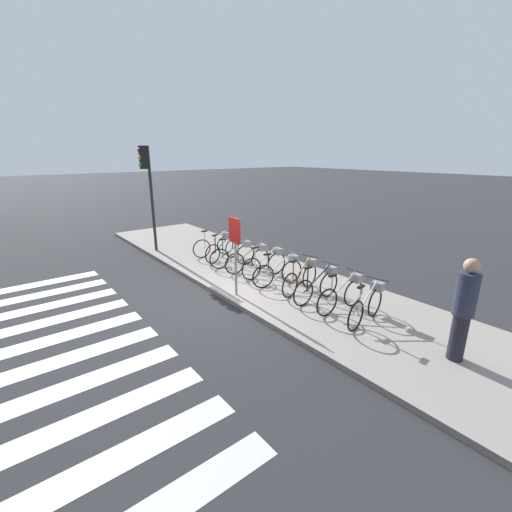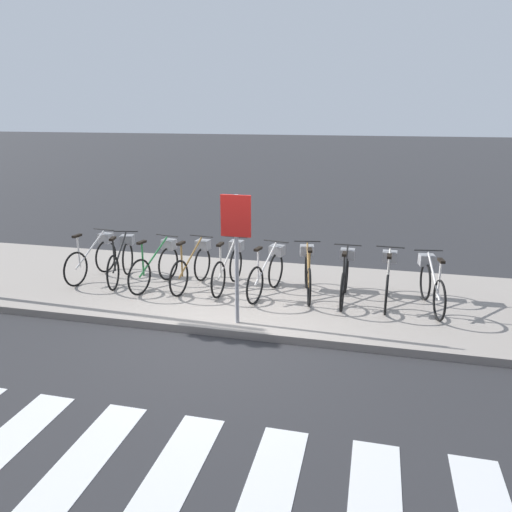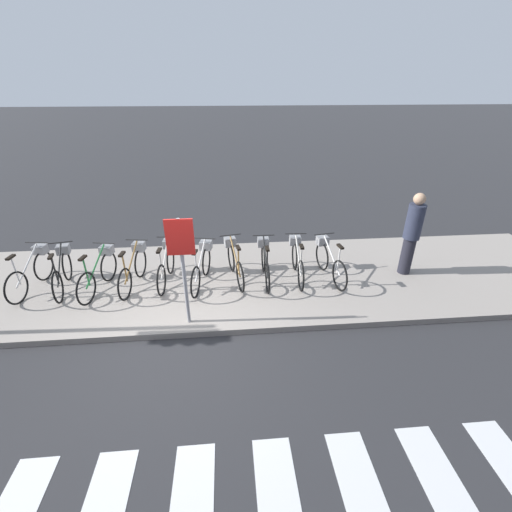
% 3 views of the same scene
% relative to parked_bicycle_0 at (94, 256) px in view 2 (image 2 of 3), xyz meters
% --- Properties ---
extents(ground_plane, '(120.00, 120.00, 0.00)m').
position_rel_parked_bicycle_0_xyz_m(ground_plane, '(3.02, -1.71, -0.54)').
color(ground_plane, '#2D2D30').
extents(sidewalk, '(17.44, 3.48, 0.12)m').
position_rel_parked_bicycle_0_xyz_m(sidewalk, '(3.02, 0.03, -0.48)').
color(sidewalk, '#9E9389').
rests_on(sidewalk, ground_plane).
extents(parked_bicycle_0, '(0.46, 1.50, 0.93)m').
position_rel_parked_bicycle_0_xyz_m(parked_bicycle_0, '(0.00, 0.00, 0.00)').
color(parked_bicycle_0, black).
rests_on(parked_bicycle_0, sidewalk).
extents(parked_bicycle_1, '(0.47, 1.49, 0.93)m').
position_rel_parked_bicycle_0_xyz_m(parked_bicycle_1, '(0.59, -0.04, 0.00)').
color(parked_bicycle_1, black).
rests_on(parked_bicycle_1, sidewalk).
extents(parked_bicycle_2, '(0.47, 1.49, 0.93)m').
position_rel_parked_bicycle_0_xyz_m(parked_bicycle_2, '(1.35, -0.15, 0.00)').
color(parked_bicycle_2, black).
rests_on(parked_bicycle_2, sidewalk).
extents(parked_bicycle_3, '(0.46, 1.50, 0.93)m').
position_rel_parked_bicycle_0_xyz_m(parked_bicycle_3, '(2.01, -0.04, 0.00)').
color(parked_bicycle_3, black).
rests_on(parked_bicycle_3, sidewalk).
extents(parked_bicycle_4, '(0.46, 1.51, 0.93)m').
position_rel_parked_bicycle_0_xyz_m(parked_bicycle_4, '(2.65, 0.05, 0.00)').
color(parked_bicycle_4, black).
rests_on(parked_bicycle_4, sidewalk).
extents(parked_bicycle_5, '(0.48, 1.48, 0.93)m').
position_rel_parked_bicycle_0_xyz_m(parked_bicycle_5, '(3.38, -0.09, 0.00)').
color(parked_bicycle_5, black).
rests_on(parked_bicycle_5, sidewalk).
extents(parked_bicycle_6, '(0.47, 1.49, 0.93)m').
position_rel_parked_bicycle_0_xyz_m(parked_bicycle_6, '(4.05, 0.04, 0.00)').
color(parked_bicycle_6, black).
rests_on(parked_bicycle_6, sidewalk).
extents(parked_bicycle_7, '(0.46, 1.51, 0.93)m').
position_rel_parked_bicycle_0_xyz_m(parked_bicycle_7, '(4.69, -0.04, 0.00)').
color(parked_bicycle_7, black).
rests_on(parked_bicycle_7, sidewalk).
extents(parked_bicycle_8, '(0.46, 1.51, 0.93)m').
position_rel_parked_bicycle_0_xyz_m(parked_bicycle_8, '(5.38, -0.01, 0.00)').
color(parked_bicycle_8, black).
rests_on(parked_bicycle_8, sidewalk).
extents(parked_bicycle_9, '(0.46, 1.49, 0.93)m').
position_rel_parked_bicycle_0_xyz_m(parked_bicycle_9, '(6.05, -0.08, 0.00)').
color(parked_bicycle_9, black).
rests_on(parked_bicycle_9, sidewalk).
extents(sign_post, '(0.44, 0.07, 1.94)m').
position_rel_parked_bicycle_0_xyz_m(sign_post, '(3.20, -1.42, 0.91)').
color(sign_post, '#99999E').
rests_on(sign_post, sidewalk).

